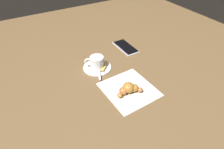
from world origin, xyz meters
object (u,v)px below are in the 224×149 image
at_px(saucer, 97,67).
at_px(teaspoon, 99,67).
at_px(espresso_cup, 96,62).
at_px(sugar_packet, 103,67).
at_px(croissant, 129,89).
at_px(napkin, 129,89).
at_px(cell_phone, 125,47).

distance_m(saucer, teaspoon, 0.01).
relative_size(espresso_cup, teaspoon, 0.62).
distance_m(saucer, espresso_cup, 0.03).
height_order(saucer, sugar_packet, sugar_packet).
relative_size(saucer, croissant, 1.13).
bearing_deg(sugar_packet, croissant, -129.38).
distance_m(espresso_cup, teaspoon, 0.03).
xyz_separation_m(napkin, croissant, (-0.01, 0.01, 0.02)).
xyz_separation_m(teaspoon, napkin, (-0.18, -0.04, -0.01)).
height_order(napkin, croissant, croissant).
bearing_deg(saucer, cell_phone, -68.42).
height_order(napkin, cell_phone, cell_phone).
bearing_deg(espresso_cup, napkin, -166.55).
bearing_deg(teaspoon, cell_phone, -65.89).
height_order(teaspoon, sugar_packet, teaspoon).
xyz_separation_m(sugar_packet, cell_phone, (0.10, -0.19, -0.01)).
bearing_deg(napkin, espresso_cup, 13.45).
relative_size(saucer, espresso_cup, 1.55).
bearing_deg(napkin, teaspoon, 12.56).
xyz_separation_m(sugar_packet, croissant, (-0.19, -0.01, 0.01)).
relative_size(teaspoon, sugar_packet, 2.01).
height_order(teaspoon, cell_phone, teaspoon).
xyz_separation_m(espresso_cup, napkin, (-0.19, -0.05, -0.03)).
bearing_deg(napkin, cell_phone, -30.83).
xyz_separation_m(saucer, napkin, (-0.19, -0.04, -0.00)).
bearing_deg(espresso_cup, sugar_packet, -131.39).
relative_size(croissant, cell_phone, 0.73).
bearing_deg(saucer, espresso_cup, 57.65).
relative_size(espresso_cup, napkin, 0.41).
distance_m(espresso_cup, napkin, 0.20).
bearing_deg(espresso_cup, croissant, -170.33).
relative_size(napkin, cell_phone, 1.29).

